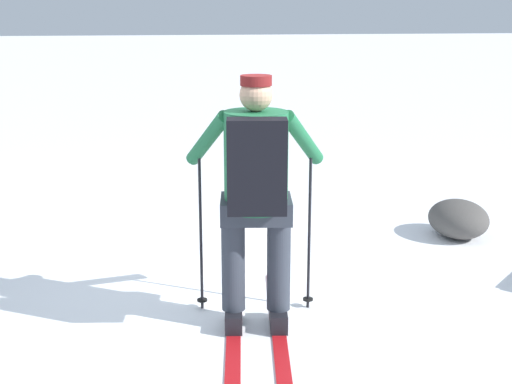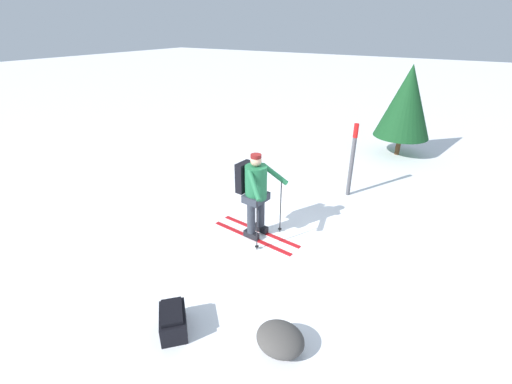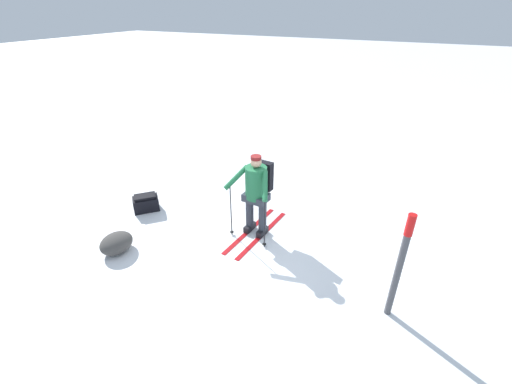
{
  "view_description": "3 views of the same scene",
  "coord_description": "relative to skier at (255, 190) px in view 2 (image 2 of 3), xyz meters",
  "views": [
    {
      "loc": [
        -4.84,
        0.29,
        2.05
      ],
      "look_at": [
        -0.63,
        -0.22,
        0.91
      ],
      "focal_mm": 50.0,
      "sensor_mm": 36.0,
      "label": 1
    },
    {
      "loc": [
        2.27,
        -4.88,
        3.63
      ],
      "look_at": [
        -0.63,
        -0.22,
        0.91
      ],
      "focal_mm": 24.0,
      "sensor_mm": 36.0,
      "label": 2
    },
    {
      "loc": [
        4.28,
        2.18,
        3.96
      ],
      "look_at": [
        -0.63,
        -0.22,
        0.91
      ],
      "focal_mm": 24.0,
      "sensor_mm": 36.0,
      "label": 3
    }
  ],
  "objects": [
    {
      "name": "ground_plane",
      "position": [
        0.66,
        0.21,
        -0.95
      ],
      "size": [
        80.0,
        80.0,
        0.0
      ],
      "primitive_type": "plane",
      "color": "white"
    },
    {
      "name": "skier",
      "position": [
        0.0,
        0.0,
        0.0
      ],
      "size": [
        1.8,
        0.93,
        1.62
      ],
      "color": "red",
      "rests_on": "ground_plane"
    },
    {
      "name": "dropped_backpack",
      "position": [
        0.31,
        -2.5,
        -0.78
      ],
      "size": [
        0.6,
        0.6,
        0.36
      ],
      "color": "black",
      "rests_on": "ground_plane"
    },
    {
      "name": "trail_marker",
      "position": [
        0.96,
        2.58,
        0.03
      ],
      "size": [
        0.11,
        0.11,
        1.7
      ],
      "color": "#4C4C51",
      "rests_on": "ground_plane"
    },
    {
      "name": "rock_boulder",
      "position": [
        1.63,
        -2.01,
        -0.78
      ],
      "size": [
        0.61,
        0.52,
        0.34
      ],
      "primitive_type": "ellipsoid",
      "color": "#474442",
      "rests_on": "ground_plane"
    },
    {
      "name": "pine_tree",
      "position": [
        1.36,
        6.06,
        0.65
      ],
      "size": [
        1.58,
        1.58,
        2.63
      ],
      "color": "#4C331E",
      "rests_on": "ground_plane"
    }
  ]
}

